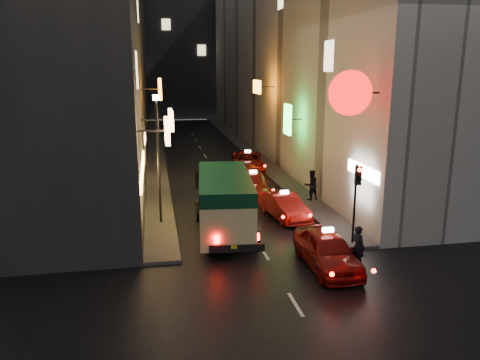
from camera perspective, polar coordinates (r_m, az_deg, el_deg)
building_left at (r=43.62m, az=-15.82°, el=14.92°), size 7.60×52.00×18.00m
building_right at (r=45.20m, az=5.57°, el=15.29°), size 8.22×52.00×18.00m
building_far at (r=75.66m, az=-7.48°, el=16.06°), size 30.00×10.00×22.00m
sidewalk_left at (r=44.11m, az=-10.22°, el=3.54°), size 1.50×52.00×0.15m
sidewalk_right at (r=44.94m, az=0.70°, el=3.94°), size 1.50×52.00×0.15m
minibus at (r=21.57m, az=-1.91°, el=-2.13°), size 2.95×6.78×2.83m
taxi_near at (r=18.61m, az=10.58°, el=-8.02°), size 2.26×5.37×1.87m
taxi_second at (r=24.28m, az=5.42°, el=-2.91°), size 2.70×4.99×1.68m
taxi_third at (r=28.63m, az=1.62°, el=-0.24°), size 2.72×5.16×1.73m
taxi_far at (r=35.04m, az=0.95°, el=2.44°), size 2.90×5.54×1.85m
pedestrian_crossing at (r=18.82m, az=14.20°, el=-7.59°), size 0.63×0.75×1.93m
pedestrian_sidewalk at (r=27.17m, az=8.66°, el=-0.36°), size 0.84×0.63×1.99m
traffic_light at (r=20.40m, az=14.07°, el=-0.84°), size 0.26×0.43×3.50m
lamp_post at (r=22.80m, az=-9.95°, el=3.53°), size 0.28×0.28×6.22m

